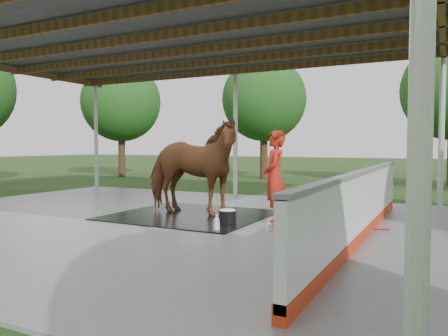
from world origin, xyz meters
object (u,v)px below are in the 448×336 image
at_px(dasher_board, 362,206).
at_px(horse, 190,168).
at_px(handler, 275,178).
at_px(wash_bucket, 228,218).

distance_m(dasher_board, horse, 3.92).
xyz_separation_m(dasher_board, handler, (-1.76, 0.57, 0.38)).
height_order(handler, wash_bucket, handler).
bearing_deg(horse, handler, -96.51).
bearing_deg(dasher_board, wash_bucket, 179.73).
xyz_separation_m(horse, wash_bucket, (1.30, -0.75, -0.90)).
relative_size(horse, handler, 1.33).
height_order(dasher_board, handler, handler).
relative_size(dasher_board, handler, 4.33).
distance_m(handler, wash_bucket, 1.21).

